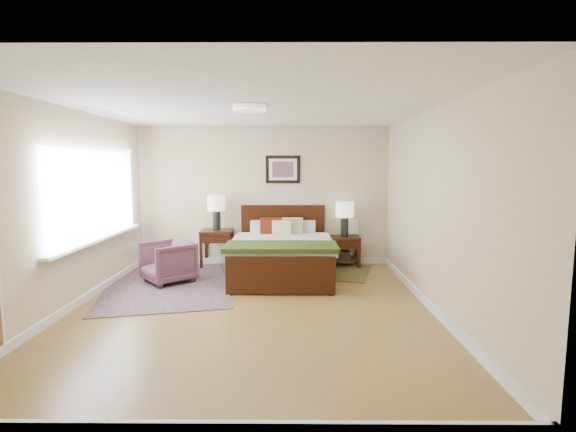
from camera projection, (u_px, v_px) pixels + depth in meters
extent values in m
plane|color=olive|center=(252.00, 309.00, 5.23)|extent=(5.00, 5.00, 0.00)
cube|color=#C3AF8D|center=(264.00, 195.00, 7.56)|extent=(4.50, 0.04, 2.50)
cube|color=#C3AF8D|center=(212.00, 251.00, 2.60)|extent=(4.50, 0.04, 2.50)
cube|color=#C3AF8D|center=(67.00, 210.00, 5.09)|extent=(0.04, 5.00, 2.50)
cube|color=#C3AF8D|center=(435.00, 210.00, 5.06)|extent=(0.04, 5.00, 2.50)
cube|color=white|center=(249.00, 105.00, 4.93)|extent=(4.50, 5.00, 0.02)
cube|color=silver|center=(95.00, 194.00, 5.77)|extent=(0.02, 2.72, 1.32)
cube|color=silver|center=(96.00, 194.00, 5.77)|extent=(0.01, 2.60, 1.20)
cube|color=silver|center=(101.00, 238.00, 5.85)|extent=(0.10, 2.72, 0.04)
cylinder|color=white|center=(249.00, 108.00, 4.94)|extent=(0.40, 0.40, 0.07)
cylinder|color=beige|center=(249.00, 105.00, 4.93)|extent=(0.44, 0.44, 0.01)
cube|color=black|center=(283.00, 234.00, 7.60)|extent=(1.52, 0.06, 1.06)
cube|color=black|center=(281.00, 275.00, 5.74)|extent=(1.52, 0.06, 0.53)
cube|color=black|center=(237.00, 259.00, 6.69)|extent=(0.06, 1.89, 0.17)
cube|color=black|center=(327.00, 259.00, 6.68)|extent=(0.06, 1.89, 0.17)
cube|color=beige|center=(282.00, 251.00, 6.67)|extent=(1.42, 1.87, 0.21)
cube|color=beige|center=(282.00, 244.00, 6.55)|extent=(1.60, 1.64, 0.09)
cube|color=#2F4514|center=(281.00, 247.00, 6.06)|extent=(1.64, 0.70, 0.07)
cube|color=beige|center=(264.00, 228.00, 7.35)|extent=(0.47, 0.18, 0.25)
cube|color=beige|center=(302.00, 228.00, 7.34)|extent=(0.47, 0.18, 0.25)
cube|color=#521609|center=(271.00, 227.00, 7.22)|extent=(0.37, 0.17, 0.30)
cube|color=#848B50|center=(292.00, 227.00, 7.22)|extent=(0.37, 0.16, 0.30)
cube|color=beige|center=(281.00, 228.00, 7.14)|extent=(0.33, 0.13, 0.27)
cube|color=black|center=(283.00, 169.00, 7.48)|extent=(0.62, 0.03, 0.50)
cube|color=silver|center=(283.00, 169.00, 7.46)|extent=(0.50, 0.01, 0.38)
cube|color=#A52D23|center=(283.00, 169.00, 7.45)|extent=(0.38, 0.01, 0.28)
cube|color=black|center=(217.00, 231.00, 7.41)|extent=(0.55, 0.49, 0.05)
cube|color=black|center=(201.00, 252.00, 7.24)|extent=(0.05, 0.05, 0.60)
cube|color=black|center=(229.00, 252.00, 7.23)|extent=(0.05, 0.05, 0.60)
cube|color=black|center=(206.00, 247.00, 7.67)|extent=(0.05, 0.05, 0.60)
cube|color=black|center=(233.00, 247.00, 7.66)|extent=(0.05, 0.05, 0.60)
cube|color=black|center=(215.00, 239.00, 7.20)|extent=(0.49, 0.03, 0.14)
cube|color=black|center=(344.00, 238.00, 7.41)|extent=(0.54, 0.40, 0.05)
cube|color=black|center=(332.00, 255.00, 7.27)|extent=(0.05, 0.05, 0.49)
cube|color=black|center=(359.00, 255.00, 7.27)|extent=(0.05, 0.05, 0.49)
cube|color=black|center=(330.00, 251.00, 7.61)|extent=(0.05, 0.05, 0.49)
cube|color=black|center=(356.00, 251.00, 7.61)|extent=(0.05, 0.05, 0.49)
cube|color=black|center=(346.00, 245.00, 7.24)|extent=(0.48, 0.03, 0.14)
cube|color=black|center=(344.00, 258.00, 7.45)|extent=(0.48, 0.34, 0.03)
cube|color=black|center=(344.00, 257.00, 7.45)|extent=(0.20, 0.25, 0.03)
cube|color=black|center=(344.00, 255.00, 7.45)|extent=(0.20, 0.25, 0.03)
cube|color=black|center=(344.00, 253.00, 7.44)|extent=(0.20, 0.25, 0.03)
cube|color=black|center=(344.00, 251.00, 7.44)|extent=(0.20, 0.25, 0.03)
cylinder|color=black|center=(217.00, 221.00, 7.39)|extent=(0.14, 0.14, 0.32)
cylinder|color=black|center=(217.00, 211.00, 7.37)|extent=(0.02, 0.02, 0.06)
cylinder|color=beige|center=(216.00, 203.00, 7.35)|extent=(0.32, 0.32, 0.26)
cylinder|color=black|center=(345.00, 227.00, 7.39)|extent=(0.14, 0.14, 0.32)
cylinder|color=black|center=(345.00, 217.00, 7.37)|extent=(0.02, 0.02, 0.06)
cylinder|color=beige|center=(345.00, 209.00, 7.35)|extent=(0.32, 0.32, 0.26)
imported|color=brown|center=(168.00, 262.00, 6.40)|extent=(0.97, 0.96, 0.63)
cube|color=#0D0B39|center=(168.00, 285.00, 6.23)|extent=(2.24, 2.79, 0.01)
cube|color=black|center=(345.00, 272.00, 7.00)|extent=(1.08, 1.34, 0.01)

